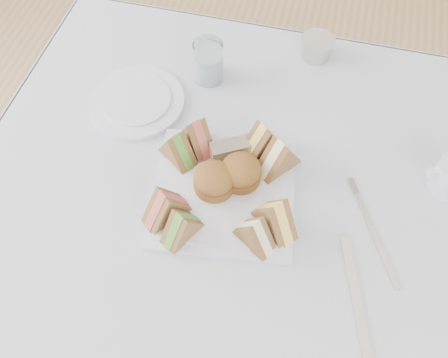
# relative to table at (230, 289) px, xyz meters

# --- Properties ---
(floor) EXTENTS (4.00, 4.00, 0.00)m
(floor) POSITION_rel_table_xyz_m (0.00, 0.00, -0.37)
(floor) COLOR #9E7751
(floor) RESTS_ON ground
(table) EXTENTS (0.90, 0.90, 0.74)m
(table) POSITION_rel_table_xyz_m (0.00, 0.00, 0.00)
(table) COLOR brown
(table) RESTS_ON floor
(tablecloth) EXTENTS (1.02, 1.02, 0.01)m
(tablecloth) POSITION_rel_table_xyz_m (0.00, 0.00, 0.37)
(tablecloth) COLOR #A0A8C3
(tablecloth) RESTS_ON table
(serving_plate) EXTENTS (0.29, 0.29, 0.01)m
(serving_plate) POSITION_rel_table_xyz_m (-0.03, 0.05, 0.38)
(serving_plate) COLOR silver
(serving_plate) RESTS_ON tablecloth
(sandwich_fl_a) EXTENTS (0.08, 0.09, 0.08)m
(sandwich_fl_a) POSITION_rel_table_xyz_m (-0.11, -0.03, 0.43)
(sandwich_fl_a) COLOR brown
(sandwich_fl_a) RESTS_ON serving_plate
(sandwich_fl_b) EXTENTS (0.07, 0.08, 0.07)m
(sandwich_fl_b) POSITION_rel_table_xyz_m (-0.07, -0.05, 0.42)
(sandwich_fl_b) COLOR brown
(sandwich_fl_b) RESTS_ON serving_plate
(sandwich_fr_a) EXTENTS (0.09, 0.09, 0.08)m
(sandwich_fr_a) POSITION_rel_table_xyz_m (0.07, -0.00, 0.43)
(sandwich_fr_a) COLOR brown
(sandwich_fr_a) RESTS_ON serving_plate
(sandwich_fr_b) EXTENTS (0.08, 0.07, 0.07)m
(sandwich_fr_b) POSITION_rel_table_xyz_m (0.05, -0.04, 0.42)
(sandwich_fr_b) COLOR brown
(sandwich_fr_b) RESTS_ON serving_plate
(sandwich_bl_a) EXTENTS (0.09, 0.08, 0.07)m
(sandwich_bl_a) POSITION_rel_table_xyz_m (-0.13, 0.09, 0.42)
(sandwich_bl_a) COLOR brown
(sandwich_bl_a) RESTS_ON serving_plate
(sandwich_bl_b) EXTENTS (0.09, 0.09, 0.07)m
(sandwich_bl_b) POSITION_rel_table_xyz_m (-0.10, 0.13, 0.43)
(sandwich_bl_b) COLOR brown
(sandwich_bl_b) RESTS_ON serving_plate
(sandwich_br_a) EXTENTS (0.09, 0.10, 0.08)m
(sandwich_br_a) POSITION_rel_table_xyz_m (0.06, 0.12, 0.43)
(sandwich_br_a) COLOR brown
(sandwich_br_a) RESTS_ON serving_plate
(sandwich_br_b) EXTENTS (0.09, 0.09, 0.08)m
(sandwich_br_b) POSITION_rel_table_xyz_m (0.02, 0.15, 0.43)
(sandwich_br_b) COLOR brown
(sandwich_br_b) RESTS_ON serving_plate
(scone_left) EXTENTS (0.08, 0.08, 0.05)m
(scone_left) POSITION_rel_table_xyz_m (-0.05, 0.05, 0.41)
(scone_left) COLOR brown
(scone_left) RESTS_ON serving_plate
(scone_right) EXTENTS (0.10, 0.10, 0.05)m
(scone_right) POSITION_rel_table_xyz_m (-0.00, 0.08, 0.41)
(scone_right) COLOR brown
(scone_right) RESTS_ON serving_plate
(pastry_slice) EXTENTS (0.08, 0.07, 0.04)m
(pastry_slice) POSITION_rel_table_xyz_m (-0.03, 0.12, 0.41)
(pastry_slice) COLOR beige
(pastry_slice) RESTS_ON serving_plate
(side_plate) EXTENTS (0.23, 0.23, 0.01)m
(side_plate) POSITION_rel_table_xyz_m (-0.25, 0.21, 0.38)
(side_plate) COLOR silver
(side_plate) RESTS_ON tablecloth
(water_glass) EXTENTS (0.07, 0.07, 0.09)m
(water_glass) POSITION_rel_table_xyz_m (-0.13, 0.32, 0.42)
(water_glass) COLOR white
(water_glass) RESTS_ON tablecloth
(tea_strainer) EXTENTS (0.10, 0.10, 0.04)m
(tea_strainer) POSITION_rel_table_xyz_m (0.08, 0.44, 0.40)
(tea_strainer) COLOR #BCBCBC
(tea_strainer) RESTS_ON tablecloth
(knife) EXTENTS (0.08, 0.21, 0.00)m
(knife) POSITION_rel_table_xyz_m (0.23, -0.09, 0.38)
(knife) COLOR #BCBCBC
(knife) RESTS_ON tablecloth
(fork) EXTENTS (0.09, 0.17, 0.00)m
(fork) POSITION_rel_table_xyz_m (0.25, 0.02, 0.38)
(fork) COLOR #BCBCBC
(fork) RESTS_ON tablecloth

